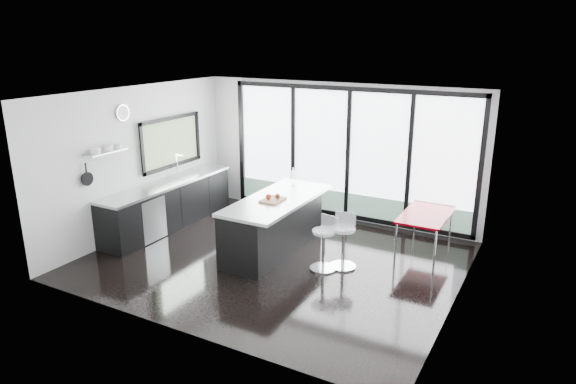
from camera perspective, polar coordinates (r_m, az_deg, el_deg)
The scene contains 11 objects.
floor at distance 8.87m, azimuth -1.51°, elevation -7.53°, with size 6.00×5.00×0.00m, color black.
ceiling at distance 8.11m, azimuth -1.67°, elevation 10.76°, with size 6.00×5.00×0.00m, color white.
wall_back at distance 10.44m, azimuth 6.57°, elevation 3.56°, with size 6.00×0.09×2.80m.
wall_front at distance 6.46m, azimuth -12.87°, elevation -4.15°, with size 6.00×0.00×2.80m, color silver.
wall_left at distance 10.32m, azimuth -15.26°, elevation 4.56°, with size 0.26×5.00×2.80m.
wall_right at distance 7.40m, azimuth 18.91°, elevation -1.92°, with size 0.00×5.00×2.80m, color silver.
counter_cabinets at distance 10.49m, azimuth -13.13°, elevation -1.30°, with size 0.69×3.24×1.36m.
island at distance 9.08m, azimuth -1.61°, elevation -3.52°, with size 1.03×2.42×1.28m.
bar_stool_near at distance 8.41m, azimuth 3.96°, elevation -6.42°, with size 0.43×0.43×0.69m, color silver.
bar_stool_far at distance 8.51m, azimuth 6.16°, elevation -6.14°, with size 0.44×0.44×0.70m, color silver.
red_table at distance 9.37m, azimuth 14.91°, elevation -4.38°, with size 0.76×1.33×0.71m, color #750008.
Camera 1 is at (4.08, -6.95, 3.69)m, focal length 32.00 mm.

